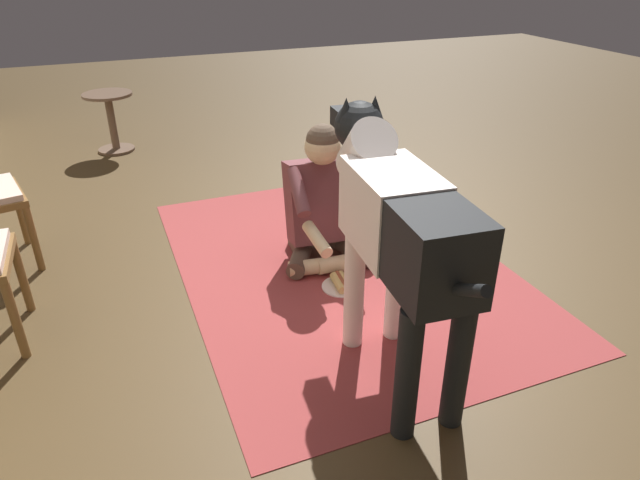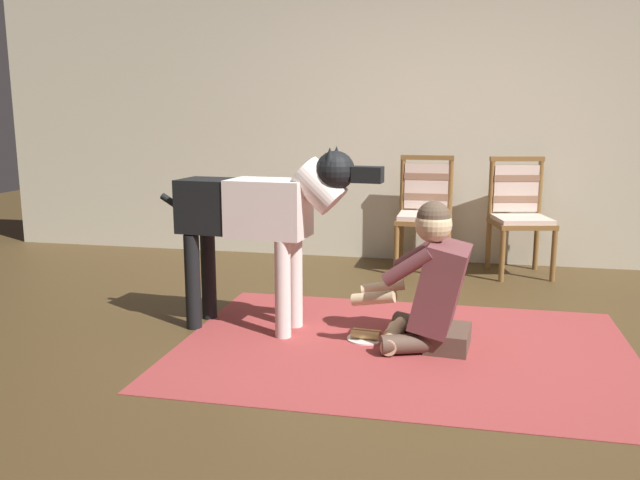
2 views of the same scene
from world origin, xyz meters
name	(u,v)px [view 1 (image 1 of 2)]	position (x,y,z in m)	size (l,w,h in m)	color
ground_plane	(358,253)	(0.00, 0.00, 0.00)	(14.91, 14.91, 0.00)	#49371D
area_rug	(341,265)	(-0.10, 0.17, 0.00)	(2.60, 1.87, 0.01)	#973837
person_sitting_on_floor	(322,206)	(0.05, 0.23, 0.35)	(0.70, 0.58, 0.86)	brown
large_dog	(397,222)	(-1.00, 0.32, 0.74)	(1.44, 0.38, 1.15)	silver
hot_dog_on_plate	(342,284)	(-0.33, 0.26, 0.03)	(0.23, 0.23, 0.06)	white
round_side_table	(111,117)	(2.67, 1.28, 0.33)	(0.44, 0.44, 0.55)	brown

